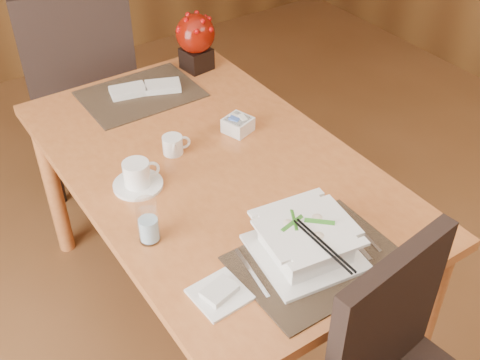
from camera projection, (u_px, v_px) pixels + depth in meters
dining_table at (214, 186)px, 2.10m from camera, size 0.90×1.50×0.75m
placemat_near at (317, 261)px, 1.68m from camera, size 0.45×0.33×0.01m
placemat_far at (141, 94)px, 2.39m from camera, size 0.45×0.33×0.01m
soup_setting at (306, 241)px, 1.67m from camera, size 0.31×0.31×0.11m
coffee_cup at (137, 176)px, 1.92m from camera, size 0.16×0.16×0.09m
water_glass at (148, 221)px, 1.71m from camera, size 0.08×0.08×0.14m
creamer_jug at (173, 145)px, 2.07m from camera, size 0.11×0.11×0.07m
sugar_caddy at (238, 125)px, 2.18m from camera, size 0.11×0.11×0.05m
berry_decor at (196, 39)px, 2.48m from camera, size 0.16×0.16×0.24m
napkins_far at (148, 88)px, 2.40m from camera, size 0.30×0.18×0.02m
bread_plate at (220, 294)px, 1.58m from camera, size 0.14×0.14×0.01m
far_chair at (83, 80)px, 2.79m from camera, size 0.62×0.62×1.06m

